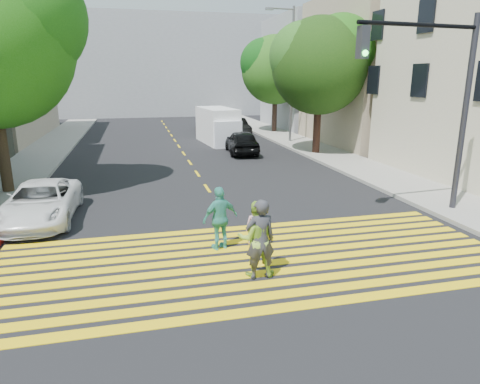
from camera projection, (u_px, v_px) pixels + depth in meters
name	position (u px, v px, depth m)	size (l,w,h in m)	color
ground	(270.00, 282.00, 10.03)	(120.00, 120.00, 0.00)	black
sidewalk_left	(50.00, 148.00, 28.71)	(3.00, 40.00, 0.15)	gray
sidewalk_right	(329.00, 155.00, 26.03)	(3.00, 60.00, 0.15)	gray
curb_red	(15.00, 221.00, 14.07)	(0.20, 8.00, 0.16)	maroon
crosswalk	(256.00, 260.00, 11.23)	(13.40, 5.30, 0.01)	yellow
lane_line	(177.00, 143.00, 31.14)	(0.12, 34.40, 0.01)	yellow
building_right_tan	(393.00, 72.00, 29.99)	(10.00, 10.00, 10.00)	tan
building_right_grey	(327.00, 73.00, 40.32)	(10.00, 10.00, 10.00)	gray
backdrop_block	(155.00, 66.00, 53.52)	(30.00, 8.00, 12.00)	gray
tree_right_near	(321.00, 61.00, 25.13)	(7.63, 7.39, 8.25)	#341A11
tree_right_far	(276.00, 66.00, 35.63)	(6.81, 6.40, 8.23)	black
pedestrian_man	(260.00, 239.00, 9.99)	(0.71, 0.47, 1.95)	#323237
pedestrian_woman	(256.00, 239.00, 10.16)	(0.91, 0.71, 1.87)	#95C43A
pedestrian_child	(257.00, 225.00, 12.00)	(0.61, 0.40, 1.26)	#D09AAF
pedestrian_extra	(220.00, 218.00, 11.74)	(1.05, 0.44, 1.79)	teal
white_sedan	(41.00, 202.00, 14.13)	(2.14, 4.63, 1.29)	white
dark_car_near	(242.00, 142.00, 26.69)	(1.75, 4.35, 1.48)	black
silver_car	(206.00, 122.00, 39.06)	(1.90, 4.68, 1.36)	#9195A7
dark_car_parked	(237.00, 127.00, 35.52)	(1.44, 4.12, 1.36)	black
white_van	(218.00, 127.00, 30.85)	(2.46, 5.47, 2.51)	white
traffic_signal	(439.00, 88.00, 13.82)	(4.52, 0.72, 6.63)	#2B2B32
street_lamp	(290.00, 67.00, 29.86)	(2.11, 0.29, 9.32)	slate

